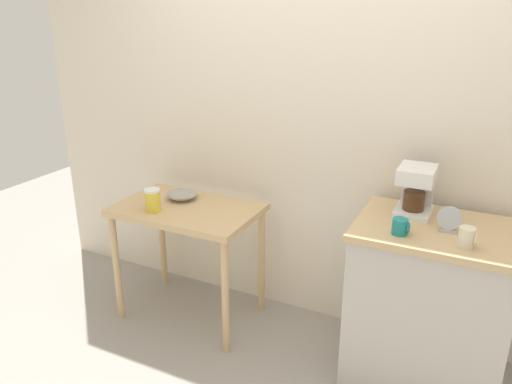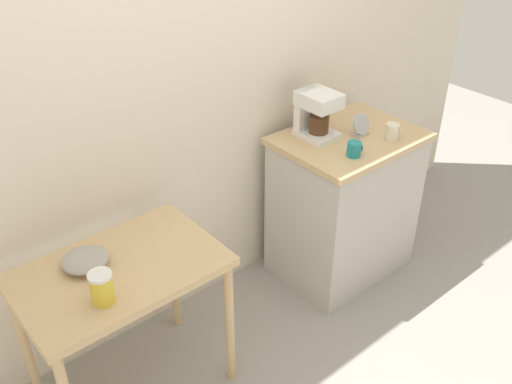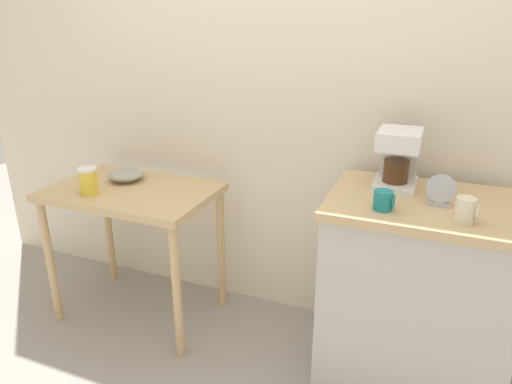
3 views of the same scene
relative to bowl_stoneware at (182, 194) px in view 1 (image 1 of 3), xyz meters
The scene contains 10 objects.
ground_plane 1.16m from the bowl_stoneware, ahead, with size 8.00×8.00×0.00m, color gray.
back_wall 1.14m from the bowl_stoneware, 19.86° to the left, with size 4.40×0.10×2.80m, color beige.
wooden_table 0.20m from the bowl_stoneware, 43.62° to the right, with size 0.88×0.57×0.78m.
kitchen_counter 1.62m from the bowl_stoneware, ahead, with size 0.80×0.60×0.92m.
bowl_stoneware is the anchor object (origin of this frame).
canister_enamel 0.25m from the bowl_stoneware, 100.01° to the right, with size 0.10×0.10×0.14m.
coffee_maker 1.46m from the bowl_stoneware, ahead, with size 0.18×0.22×0.26m.
mug_dark_teal 1.45m from the bowl_stoneware, ahead, with size 0.08×0.08×0.08m.
mug_small_cream 1.75m from the bowl_stoneware, ahead, with size 0.08×0.07×0.10m.
table_clock 1.64m from the bowl_stoneware, ahead, with size 0.12×0.06×0.13m.
Camera 1 is at (0.93, -2.40, 1.94)m, focal length 34.75 mm.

